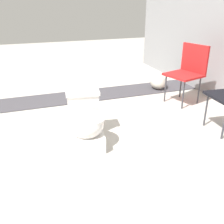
# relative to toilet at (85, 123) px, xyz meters

# --- Properties ---
(ground_plane) EXTENTS (14.00, 14.00, 0.00)m
(ground_plane) POSITION_rel_toilet_xyz_m (-0.14, -0.17, -0.22)
(ground_plane) COLOR #B7B2A8
(gravel_strip) EXTENTS (0.56, 8.00, 0.01)m
(gravel_strip) POSITION_rel_toilet_xyz_m (-1.39, 0.33, -0.21)
(gravel_strip) COLOR #423F44
(gravel_strip) RESTS_ON ground
(toilet) EXTENTS (0.68, 0.46, 0.52)m
(toilet) POSITION_rel_toilet_xyz_m (0.00, 0.00, 0.00)
(toilet) COLOR white
(toilet) RESTS_ON ground
(folding_chair_left) EXTENTS (0.54, 0.54, 0.83)m
(folding_chair_left) POSITION_rel_toilet_xyz_m (-0.68, 1.71, 0.29)
(folding_chair_left) COLOR red
(folding_chair_left) RESTS_ON ground
(boulder_near) EXTENTS (0.44, 0.39, 0.21)m
(boulder_near) POSITION_rel_toilet_xyz_m (-1.34, 1.61, -0.11)
(boulder_near) COLOR #ADA899
(boulder_near) RESTS_ON ground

